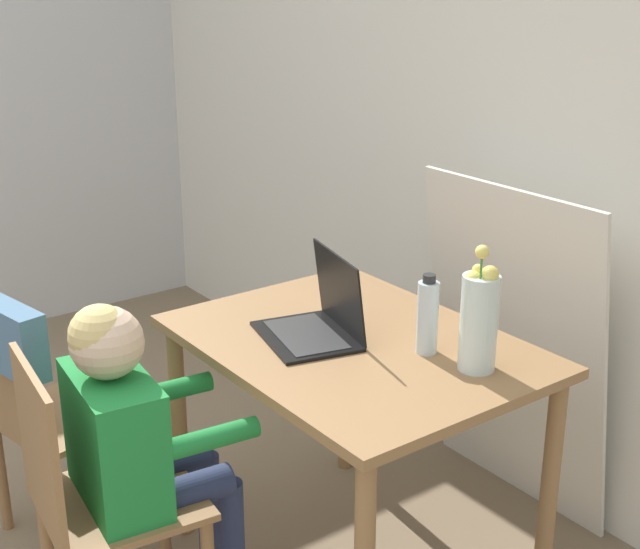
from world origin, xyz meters
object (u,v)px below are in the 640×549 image
object	(u,v)px
flower_vase	(479,318)
chair_spare	(30,381)
laptop	(320,318)
water_bottle	(428,316)
chair_occupied	(95,501)
person_seated	(133,430)

from	to	relation	value
flower_vase	chair_spare	bearing A→B (deg)	-139.28
laptop	water_bottle	world-z (taller)	laptop
flower_vase	water_bottle	bearing A→B (deg)	-167.77
chair_occupied	water_bottle	distance (m)	1.00
person_seated	flower_vase	bearing A→B (deg)	-115.35
chair_spare	laptop	bearing A→B (deg)	-142.00
chair_spare	water_bottle	xyz separation A→B (m)	(0.84, 0.82, 0.29)
chair_occupied	chair_spare	xyz separation A→B (m)	(-0.51, 0.02, 0.14)
person_seated	laptop	size ratio (longest dim) A/B	2.77
chair_occupied	laptop	world-z (taller)	laptop
flower_vase	water_bottle	distance (m)	0.16
laptop	water_bottle	distance (m)	0.31
chair_spare	water_bottle	bearing A→B (deg)	-146.21
person_seated	water_bottle	distance (m)	0.83
chair_occupied	person_seated	bearing A→B (deg)	-90.00
chair_occupied	person_seated	world-z (taller)	person_seated
person_seated	water_bottle	world-z (taller)	water_bottle
person_seated	flower_vase	distance (m)	0.94
chair_occupied	water_bottle	world-z (taller)	water_bottle
laptop	chair_occupied	bearing A→B (deg)	-82.03
chair_spare	person_seated	size ratio (longest dim) A/B	0.88
chair_occupied	water_bottle	xyz separation A→B (m)	(0.33, 0.84, 0.42)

